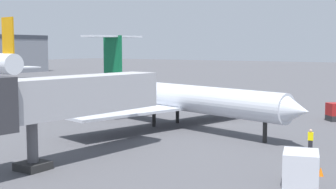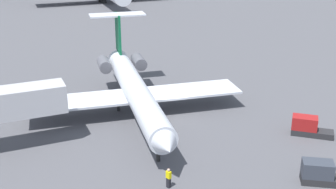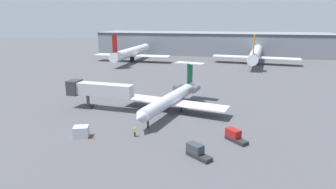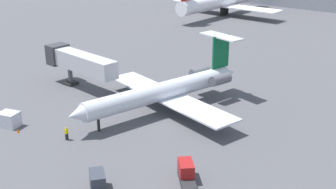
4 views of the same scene
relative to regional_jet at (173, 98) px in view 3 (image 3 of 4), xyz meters
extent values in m
cube|color=#4C4C51|center=(3.52, -2.81, -3.06)|extent=(400.00, 400.00, 0.10)
cylinder|color=silver|center=(-0.23, -0.96, -0.07)|extent=(8.07, 23.75, 2.52)
cone|color=silver|center=(-3.23, -13.32, -0.07)|extent=(2.85, 2.70, 2.39)
cone|color=silver|center=(2.79, 11.49, -0.07)|extent=(2.70, 3.03, 2.14)
cube|color=silver|center=(6.10, -1.47, -1.03)|extent=(11.76, 6.88, 0.24)
cube|color=silver|center=(-6.09, 1.49, -1.03)|extent=(11.76, 6.88, 0.24)
cylinder|color=#595960|center=(3.97, 7.19, 0.33)|extent=(2.21, 3.46, 1.50)
cylinder|color=#595960|center=(-0.23, 8.21, 0.33)|extent=(2.21, 3.46, 1.50)
cube|color=#0C5933|center=(2.34, 9.64, 3.62)|extent=(0.99, 3.17, 4.86)
cube|color=silver|center=(2.34, 9.64, 5.95)|extent=(7.17, 3.94, 0.20)
cylinder|color=black|center=(-2.57, -10.60, -2.17)|extent=(0.36, 0.36, 1.68)
cylinder|color=black|center=(1.79, 0.60, -2.17)|extent=(0.36, 0.36, 1.68)
cylinder|color=black|center=(-1.32, 1.36, -2.17)|extent=(0.36, 0.36, 1.68)
cube|color=#ADADB2|center=(-15.17, -1.83, 1.47)|extent=(14.28, 3.96, 2.60)
cube|color=#333338|center=(-21.79, -1.19, 1.47)|extent=(2.70, 3.42, 3.20)
cylinder|color=#4C4C51|center=(-18.68, -1.49, -1.42)|extent=(0.70, 0.70, 3.18)
cube|color=#262626|center=(-18.68, -1.49, -2.76)|extent=(1.80, 1.80, 0.50)
cube|color=black|center=(-3.75, -14.65, -2.58)|extent=(0.32, 0.37, 0.85)
cube|color=yellow|center=(-3.75, -14.65, -1.86)|extent=(0.36, 0.46, 0.60)
sphere|color=tan|center=(-3.75, -14.65, -1.44)|extent=(0.24, 0.24, 0.24)
cube|color=#262628|center=(12.97, -13.44, -2.71)|extent=(3.80, 3.83, 0.60)
cube|color=maroon|center=(12.41, -12.87, -1.76)|extent=(2.68, 2.69, 1.30)
cube|color=#262628|center=(7.59, -20.20, -2.71)|extent=(4.02, 3.55, 0.60)
cube|color=#333842|center=(6.96, -19.72, -1.76)|extent=(2.76, 2.57, 1.30)
cube|color=silver|center=(-12.46, -16.66, -2.05)|extent=(2.88, 2.56, 1.90)
cone|color=orange|center=(-10.04, -17.14, -2.73)|extent=(0.36, 0.36, 0.55)
cube|color=gray|center=(3.52, 101.82, 2.70)|extent=(121.86, 25.36, 11.42)
cube|color=#333842|center=(3.52, 89.34, 7.82)|extent=(121.86, 0.60, 1.20)
cylinder|color=white|center=(-30.85, 66.12, 1.34)|extent=(5.45, 40.75, 3.90)
cube|color=red|center=(-31.55, 47.82, 6.80)|extent=(0.45, 4.01, 7.00)
cube|color=white|center=(-30.85, 66.12, -0.21)|extent=(34.33, 7.30, 0.30)
cube|color=black|center=(-30.85, 66.12, -1.81)|extent=(1.20, 2.80, 2.40)
cylinder|color=silver|center=(22.80, 70.30, 1.45)|extent=(9.93, 42.93, 4.12)
cube|color=orange|center=(20.15, 51.09, 7.01)|extent=(0.84, 4.00, 7.00)
cube|color=silver|center=(22.80, 70.30, -0.21)|extent=(36.41, 10.86, 0.30)
cube|color=black|center=(22.80, 70.30, -1.81)|extent=(1.20, 2.80, 2.40)
camera|label=1|loc=(-37.93, -24.51, 4.76)|focal=49.49mm
camera|label=2|loc=(-17.83, -40.30, 16.32)|focal=46.52mm
camera|label=3|loc=(10.70, -57.89, 16.49)|focal=30.95mm
camera|label=4|loc=(34.08, -43.42, 20.42)|focal=46.09mm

